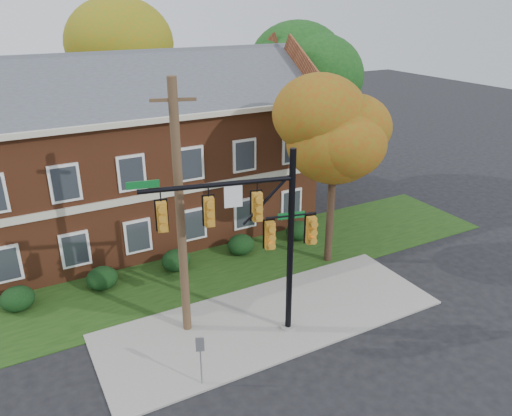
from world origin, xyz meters
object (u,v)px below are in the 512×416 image
hedge_right (241,245)px  tree_right_rear (307,69)px  traffic_signal (255,228)px  sign_post (200,353)px  hedge_center (176,260)px  utility_pole (180,214)px  hedge_far_left (17,299)px  tree_near_right (341,130)px  apartment_building (137,145)px  tree_far_rear (117,55)px  hedge_far_right (298,231)px  hedge_left (102,278)px

hedge_right → tree_right_rear: bearing=38.0°
traffic_signal → sign_post: 4.65m
hedge_center → utility_pole: bearing=-105.1°
utility_pole → sign_post: (-0.70, -3.14, -3.66)m
hedge_far_left → tree_near_right: (14.22, -2.83, 6.14)m
apartment_building → tree_right_rear: bearing=4.3°
tree_far_rear → sign_post: 22.49m
apartment_building → sign_post: (-1.97, -13.10, -3.66)m
hedge_far_left → hedge_center: 7.00m
apartment_building → hedge_far_right: apartment_building is taller
hedge_center → hedge_far_right: size_ratio=1.00×
hedge_left → hedge_right: (7.00, 0.00, 0.00)m
hedge_center → traffic_signal: 7.56m
hedge_right → utility_pole: size_ratio=0.14×
hedge_far_right → tree_near_right: bearing=-85.5°
hedge_right → tree_near_right: bearing=-37.3°
tree_right_rear → tree_far_rear: size_ratio=0.92×
hedge_far_right → apartment_building: bearing=143.1°
hedge_center → sign_post: (-1.97, -7.84, 0.80)m
hedge_far_right → hedge_center: bearing=180.0°
hedge_far_right → tree_near_right: size_ratio=0.16×
hedge_far_left → tree_right_rear: size_ratio=0.13×
hedge_left → tree_near_right: bearing=-14.8°
hedge_far_left → tree_near_right: 15.75m
tree_near_right → sign_post: (-9.20, -5.01, -5.34)m
hedge_left → tree_right_rear: (14.81, 6.11, 7.60)m
hedge_far_right → utility_pole: utility_pole is taller
utility_pole → hedge_left: bearing=133.9°
hedge_far_left → sign_post: (5.03, -7.84, 0.80)m
hedge_far_left → apartment_building: bearing=36.9°
hedge_far_left → tree_right_rear: bearing=18.5°
hedge_far_right → utility_pole: (-8.27, -4.70, 4.46)m
apartment_building → hedge_left: bearing=-123.7°
apartment_building → sign_post: apartment_building is taller
tree_far_rear → hedge_left: bearing=-110.3°
hedge_center → hedge_right: same height
hedge_center → hedge_far_right: 7.00m
hedge_far_right → sign_post: sign_post is taller
traffic_signal → hedge_far_right: bearing=59.2°
hedge_center → tree_far_rear: bearing=84.1°
traffic_signal → hedge_left: bearing=138.3°
hedge_center → hedge_far_right: same height
hedge_far_left → hedge_far_right: same height
hedge_left → hedge_right: size_ratio=1.00×
hedge_left → hedge_far_right: 10.50m
hedge_right → utility_pole: (-4.77, -4.70, 4.46)m
traffic_signal → hedge_center: bearing=111.6°
tree_near_right → utility_pole: 8.86m
apartment_building → tree_near_right: bearing=-48.2°
traffic_signal → sign_post: size_ratio=3.80×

